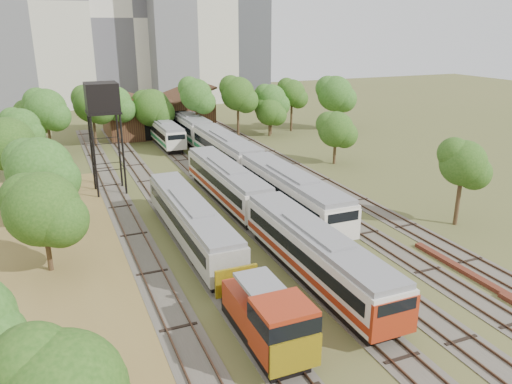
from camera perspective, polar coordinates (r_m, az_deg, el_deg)
name	(u,v)px	position (r m, az deg, el deg)	size (l,w,h in m)	color
ground	(385,312)	(32.09, 14.54, -13.09)	(240.00, 240.00, 0.00)	#475123
dry_grass_patch	(63,308)	(33.56, -21.18, -12.29)	(14.00, 60.00, 0.04)	brown
tracks	(232,192)	(51.89, -2.79, -0.01)	(24.60, 80.00, 0.19)	#4C473D
railcar_red_set	(263,212)	(41.09, 0.80, -2.26)	(2.96, 34.58, 3.65)	black
railcar_green_set	(226,151)	(60.44, -3.46, 4.70)	(3.22, 52.08, 3.99)	black
railcar_rear	(163,131)	(74.56, -10.58, 6.85)	(2.79, 16.08, 3.45)	black
shunter_locomotive	(269,320)	(27.14, 1.50, -14.40)	(2.79, 8.10, 3.65)	black
old_grey_coach	(191,221)	(39.65, -7.45, -3.29)	(2.80, 18.00, 3.45)	black
water_tower	(102,101)	(52.16, -17.17, 9.94)	(3.24, 3.24, 11.21)	black
rail_pile_far	(460,269)	(38.53, 22.32, -8.11)	(0.56, 8.95, 0.29)	#5D281A
maintenance_shed	(158,115)	(82.04, -11.17, 8.64)	(16.45, 11.55, 7.58)	#351C13
tree_band_left	(26,169)	(45.87, -24.81, 2.39)	(8.10, 63.22, 8.19)	#382616
tree_band_far	(199,100)	(75.54, -6.58, 10.39)	(49.24, 9.10, 9.31)	#382616
tree_band_right	(328,127)	(63.13, 8.26, 7.33)	(5.04, 43.93, 7.49)	#382616
tower_left	(28,2)	(116.31, -24.65, 19.16)	(22.00, 16.00, 42.00)	beige
tower_centre	(126,18)	(122.80, -14.62, 18.66)	(20.00, 18.00, 36.00)	beige
tower_far_right	(242,35)	(141.00, -1.62, 17.49)	(12.00, 12.00, 28.00)	#3B3E43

